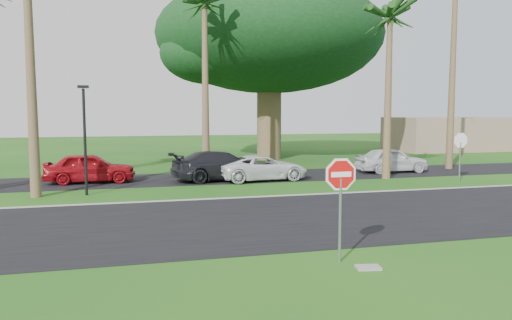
{
  "coord_description": "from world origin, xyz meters",
  "views": [
    {
      "loc": [
        -4.33,
        -13.64,
        3.57
      ],
      "look_at": [
        0.22,
        3.75,
        1.8
      ],
      "focal_mm": 35.0,
      "sensor_mm": 36.0,
      "label": 1
    }
  ],
  "objects_px": {
    "car_minivan": "(263,168)",
    "car_red": "(90,168)",
    "car_pickup": "(391,160)",
    "stop_sign_near": "(341,188)",
    "stop_sign_far": "(460,147)",
    "car_dark": "(222,166)"
  },
  "relations": [
    {
      "from": "car_minivan",
      "to": "car_red",
      "type": "bearing_deg",
      "value": 75.55
    },
    {
      "from": "car_red",
      "to": "car_pickup",
      "type": "distance_m",
      "value": 16.7
    },
    {
      "from": "stop_sign_near",
      "to": "stop_sign_far",
      "type": "bearing_deg",
      "value": 43.73
    },
    {
      "from": "car_red",
      "to": "car_minivan",
      "type": "xyz_separation_m",
      "value": [
        8.54,
        -1.34,
        -0.1
      ]
    },
    {
      "from": "car_pickup",
      "to": "stop_sign_near",
      "type": "bearing_deg",
      "value": 146.25
    },
    {
      "from": "car_red",
      "to": "car_minivan",
      "type": "distance_m",
      "value": 8.65
    },
    {
      "from": "stop_sign_far",
      "to": "car_minivan",
      "type": "xyz_separation_m",
      "value": [
        -9.54,
        2.92,
        -1.13
      ]
    },
    {
      "from": "stop_sign_far",
      "to": "car_dark",
      "type": "height_order",
      "value": "stop_sign_far"
    },
    {
      "from": "car_minivan",
      "to": "car_pickup",
      "type": "distance_m",
      "value": 8.27
    },
    {
      "from": "car_minivan",
      "to": "car_pickup",
      "type": "bearing_deg",
      "value": -86.02
    },
    {
      "from": "stop_sign_near",
      "to": "car_pickup",
      "type": "xyz_separation_m",
      "value": [
        10.11,
        15.28,
        -1.06
      ]
    },
    {
      "from": "stop_sign_far",
      "to": "car_minivan",
      "type": "bearing_deg",
      "value": -17.01
    },
    {
      "from": "stop_sign_near",
      "to": "car_red",
      "type": "relative_size",
      "value": 0.6
    },
    {
      "from": "stop_sign_near",
      "to": "car_dark",
      "type": "xyz_separation_m",
      "value": [
        -0.1,
        14.46,
        -1.02
      ]
    },
    {
      "from": "stop_sign_far",
      "to": "car_pickup",
      "type": "distance_m",
      "value": 4.63
    },
    {
      "from": "stop_sign_near",
      "to": "stop_sign_far",
      "type": "relative_size",
      "value": 1.0
    },
    {
      "from": "car_dark",
      "to": "car_minivan",
      "type": "distance_m",
      "value": 2.12
    },
    {
      "from": "stop_sign_far",
      "to": "car_minivan",
      "type": "height_order",
      "value": "stop_sign_far"
    },
    {
      "from": "stop_sign_near",
      "to": "car_minivan",
      "type": "relative_size",
      "value": 0.56
    },
    {
      "from": "car_red",
      "to": "car_minivan",
      "type": "bearing_deg",
      "value": -98.86
    },
    {
      "from": "stop_sign_near",
      "to": "car_dark",
      "type": "height_order",
      "value": "stop_sign_near"
    },
    {
      "from": "stop_sign_far",
      "to": "car_pickup",
      "type": "xyz_separation_m",
      "value": [
        -1.39,
        4.28,
        -1.06
      ]
    }
  ]
}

